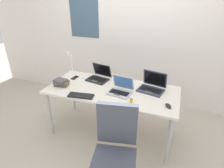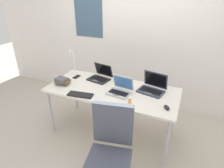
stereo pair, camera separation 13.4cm
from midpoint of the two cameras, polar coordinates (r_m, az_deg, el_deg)
ground_plane at (r=3.05m, az=1.30°, el=-13.92°), size 12.00×12.00×0.00m
wall_back at (r=3.44m, az=8.52°, el=14.88°), size 6.00×0.13×2.60m
desk at (r=2.66m, az=1.45°, el=-2.66°), size 1.80×0.80×0.74m
desk_lamp at (r=3.12m, az=-10.47°, el=6.57°), size 0.12×0.18×0.40m
laptop_near_lamp at (r=2.52m, az=3.94°, el=-1.80°), size 0.33×0.29×0.22m
laptop_back_right at (r=2.91m, az=-2.29°, el=2.26°), size 0.36×0.33×0.23m
laptop_far_corner at (r=2.63m, az=13.37°, el=-1.12°), size 0.38×0.34×0.25m
external_keyboard at (r=2.50m, az=-7.94°, el=-3.22°), size 0.34×0.16×0.02m
computer_mouse at (r=2.32m, az=17.68°, el=-6.70°), size 0.10×0.11×0.03m
cell_phone at (r=3.03m, az=-9.32°, el=2.14°), size 0.08×0.14×0.01m
pill_bottle at (r=2.32m, az=6.99°, el=-4.78°), size 0.04×0.04×0.08m
book_stack at (r=2.83m, az=-13.30°, el=0.82°), size 0.23×0.17×0.09m
coffee_mug at (r=2.81m, az=4.09°, el=1.28°), size 0.11×0.08×0.09m
office_chair at (r=2.12m, az=1.23°, el=-21.63°), size 0.52×0.57×0.97m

